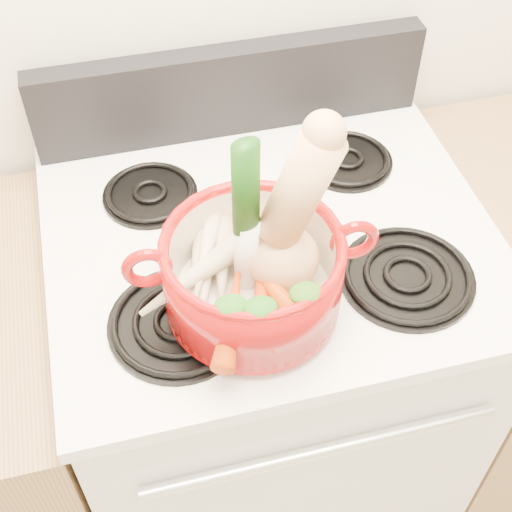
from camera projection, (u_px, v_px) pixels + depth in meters
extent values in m
cube|color=silver|center=(267.00, 381.00, 1.61)|extent=(0.76, 0.65, 0.92)
cube|color=white|center=(270.00, 237.00, 1.26)|extent=(0.78, 0.67, 0.03)
cube|color=black|center=(231.00, 90.00, 1.37)|extent=(0.76, 0.05, 0.18)
cylinder|color=silver|center=(323.00, 451.00, 1.15)|extent=(0.60, 0.02, 0.02)
cylinder|color=black|center=(179.00, 322.00, 1.11)|extent=(0.22, 0.22, 0.02)
cylinder|color=black|center=(407.00, 275.00, 1.17)|extent=(0.22, 0.22, 0.02)
cylinder|color=black|center=(150.00, 193.00, 1.30)|extent=(0.17, 0.17, 0.02)
cylinder|color=black|center=(347.00, 159.00, 1.36)|extent=(0.17, 0.17, 0.02)
cylinder|color=#930A09|center=(253.00, 274.00, 1.07)|extent=(0.29, 0.29, 0.13)
torus|color=#930A09|center=(147.00, 268.00, 1.02)|extent=(0.08, 0.02, 0.08)
torus|color=#930A09|center=(354.00, 240.00, 1.05)|extent=(0.08, 0.02, 0.08)
cylinder|color=white|center=(246.00, 216.00, 1.01)|extent=(0.06, 0.06, 0.28)
ellipsoid|color=#DAC386|center=(252.00, 231.00, 1.15)|extent=(0.11, 0.09, 0.05)
cone|color=beige|center=(198.00, 274.00, 1.09)|extent=(0.10, 0.21, 0.06)
cone|color=#EFE4C3|center=(205.00, 269.00, 1.10)|extent=(0.09, 0.19, 0.05)
cone|color=beige|center=(222.00, 251.00, 1.11)|extent=(0.08, 0.19, 0.06)
cone|color=beige|center=(194.00, 274.00, 1.07)|extent=(0.20, 0.12, 0.06)
cone|color=beige|center=(207.00, 246.00, 1.10)|extent=(0.11, 0.19, 0.05)
cone|color=#C13A09|center=(261.00, 303.00, 1.05)|extent=(0.08, 0.19, 0.05)
cone|color=#DA4F0A|center=(231.00, 321.00, 1.03)|extent=(0.09, 0.17, 0.05)
cone|color=#C33A09|center=(268.00, 284.00, 1.07)|extent=(0.10, 0.19, 0.05)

